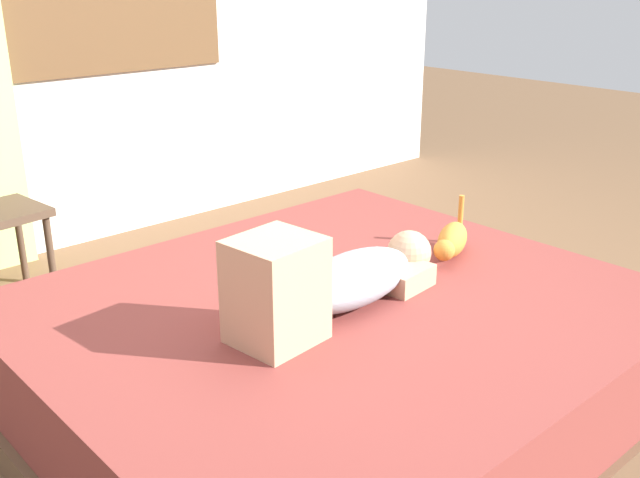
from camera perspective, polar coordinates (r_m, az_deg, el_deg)
The scene contains 4 objects.
ground_plane at distance 2.83m, azimuth 3.68°, elevation -13.87°, with size 16.00×16.00×0.00m, color brown.
bed at distance 2.73m, azimuth 1.29°, elevation -9.33°, with size 2.14×1.91×0.48m.
person_lying at distance 2.49m, azimuth 1.16°, elevation -3.19°, with size 0.94×0.35×0.34m.
cat at distance 3.02m, azimuth 10.16°, elevation -0.12°, with size 0.33×0.22×0.21m.
Camera 1 is at (-1.70, -1.60, 1.60)m, focal length 41.23 mm.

